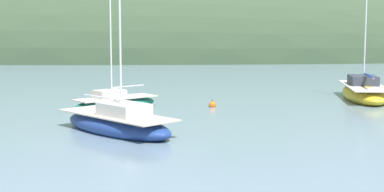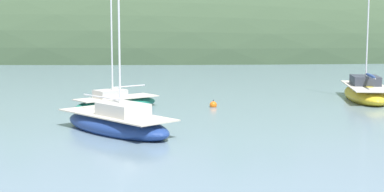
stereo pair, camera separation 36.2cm
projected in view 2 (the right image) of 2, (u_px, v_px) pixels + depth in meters
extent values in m
ellipsoid|color=#384C33|center=(177.00, 57.00, 88.41)|extent=(150.00, 36.00, 30.67)
ellipsoid|color=gold|center=(366.00, 95.00, 37.36)|extent=(3.87, 8.06, 1.24)
cube|color=beige|center=(367.00, 86.00, 37.29)|extent=(3.56, 7.42, 0.06)
cube|color=#333842|center=(365.00, 81.00, 37.86)|extent=(2.10, 2.72, 0.63)
cylinder|color=silver|center=(368.00, 16.00, 37.10)|extent=(0.09, 0.09, 9.18)
cylinder|color=silver|center=(371.00, 76.00, 35.98)|extent=(0.61, 3.21, 0.07)
ellipsoid|color=#2D4784|center=(371.00, 76.00, 35.97)|extent=(0.71, 3.11, 0.20)
ellipsoid|color=#196B56|center=(117.00, 104.00, 33.51)|extent=(5.42, 4.72, 0.86)
cube|color=beige|center=(117.00, 98.00, 33.46)|extent=(4.99, 4.34, 0.06)
cube|color=beige|center=(110.00, 94.00, 33.15)|extent=(2.10, 2.00, 0.50)
cylinder|color=silver|center=(112.00, 43.00, 32.89)|extent=(0.09, 0.09, 6.40)
cylinder|color=silver|center=(129.00, 86.00, 33.92)|extent=(1.86, 1.42, 0.07)
ellipsoid|color=navy|center=(116.00, 126.00, 25.97)|extent=(6.38, 6.79, 1.11)
cube|color=beige|center=(116.00, 115.00, 25.91)|extent=(5.87, 6.24, 0.06)
cube|color=beige|center=(123.00, 110.00, 25.47)|extent=(2.63, 2.69, 0.59)
cylinder|color=silver|center=(119.00, 31.00, 25.19)|extent=(0.09, 0.09, 7.63)
cylinder|color=silver|center=(101.00, 97.00, 26.62)|extent=(1.99, 2.24, 0.07)
sphere|color=orange|center=(213.00, 105.00, 34.03)|extent=(0.44, 0.44, 0.44)
cylinder|color=black|center=(213.00, 101.00, 34.00)|extent=(0.04, 0.04, 0.10)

